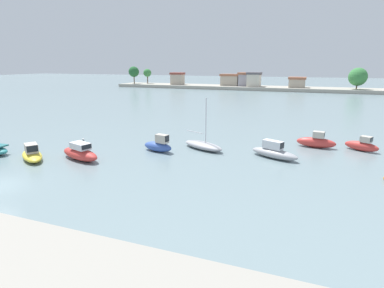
{
  "coord_description": "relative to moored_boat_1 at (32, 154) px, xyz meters",
  "views": [
    {
      "loc": [
        20.71,
        -14.37,
        8.61
      ],
      "look_at": [
        10.12,
        13.71,
        0.79
      ],
      "focal_mm": 29.04,
      "sensor_mm": 36.0,
      "label": 1
    }
  ],
  "objects": [
    {
      "name": "moored_boat_1",
      "position": [
        0.0,
        0.0,
        0.0
      ],
      "size": [
        4.53,
        3.85,
        1.53
      ],
      "rotation": [
        0.0,
        0.0,
        -0.62
      ],
      "color": "yellow",
      "rests_on": "ground"
    },
    {
      "name": "moored_boat_2",
      "position": [
        4.15,
        1.57,
        0.12
      ],
      "size": [
        5.03,
        2.86,
        1.63
      ],
      "rotation": [
        0.0,
        0.0,
        -0.3
      ],
      "color": "#C63833",
      "rests_on": "ground"
    },
    {
      "name": "moored_boat_3",
      "position": [
        9.64,
        6.61,
        0.11
      ],
      "size": [
        3.49,
        1.91,
        1.79
      ],
      "rotation": [
        0.0,
        0.0,
        -0.22
      ],
      "color": "#3856A8",
      "rests_on": "ground"
    },
    {
      "name": "moored_boat_4",
      "position": [
        13.57,
        8.98,
        -0.11
      ],
      "size": [
        5.2,
        3.59,
        5.32
      ],
      "rotation": [
        0.0,
        0.0,
        -0.44
      ],
      "color": "#9E9EA3",
      "rests_on": "ground"
    },
    {
      "name": "moored_boat_5",
      "position": [
        20.78,
        8.4,
        0.06
      ],
      "size": [
        4.84,
        3.14,
        1.64
      ],
      "rotation": [
        0.0,
        0.0,
        -0.41
      ],
      "color": "#9E9EA3",
      "rests_on": "ground"
    },
    {
      "name": "moored_boat_6",
      "position": [
        24.51,
        13.82,
        0.11
      ],
      "size": [
        4.02,
        1.56,
        1.73
      ],
      "rotation": [
        0.0,
        0.0,
        -0.1
      ],
      "color": "#C63833",
      "rests_on": "ground"
    },
    {
      "name": "moored_boat_7",
      "position": [
        28.83,
        14.06,
        0.06
      ],
      "size": [
        3.34,
        2.42,
        1.55
      ],
      "rotation": [
        0.0,
        0.0,
        -0.5
      ],
      "color": "#C63833",
      "rests_on": "ground"
    },
    {
      "name": "mooring_buoy_1",
      "position": [
        -0.5,
        7.6,
        -0.38
      ],
      "size": [
        0.27,
        0.27,
        0.27
      ],
      "primitive_type": "sphere",
      "color": "white",
      "rests_on": "ground"
    },
    {
      "name": "distant_shoreline",
      "position": [
        3.3,
        86.07,
        1.26
      ],
      "size": [
        94.15,
        11.08,
        7.47
      ],
      "color": "#9E998C",
      "rests_on": "ground"
    }
  ]
}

